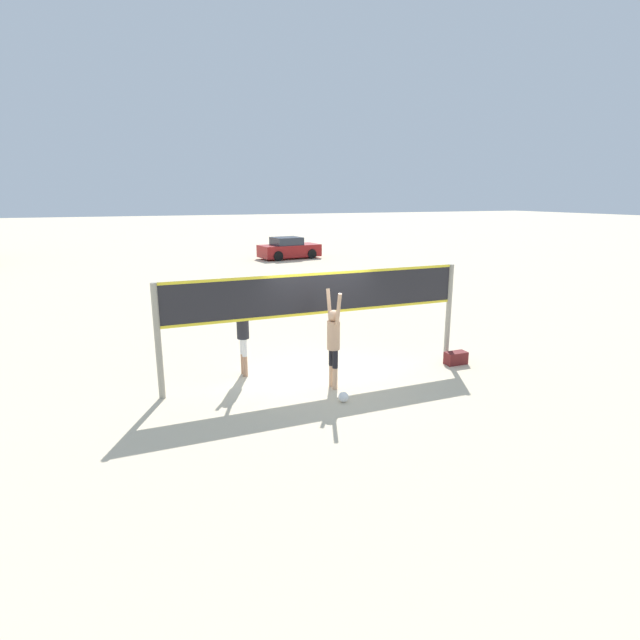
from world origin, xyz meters
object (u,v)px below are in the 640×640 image
(volleyball_net, at_px, (320,304))
(volleyball, at_px, (343,397))
(parked_car_mid, at_px, (289,249))
(gear_bag, at_px, (456,358))
(player_blocker, at_px, (243,327))
(player_spiker, at_px, (333,338))

(volleyball_net, xyz_separation_m, volleyball, (-0.15, -1.63, -1.60))
(volleyball, distance_m, parked_car_mid, 24.14)
(volleyball_net, height_order, gear_bag, volleyball_net)
(player_blocker, xyz_separation_m, gear_bag, (5.10, -1.25, -1.01))
(parked_car_mid, bearing_deg, volleyball, -113.71)
(player_spiker, xyz_separation_m, parked_car_mid, (6.64, 22.36, -0.50))
(volleyball_net, xyz_separation_m, player_blocker, (-1.64, 0.70, -0.54))
(player_blocker, bearing_deg, parked_car_mid, 158.38)
(player_blocker, height_order, parked_car_mid, player_blocker)
(player_spiker, relative_size, volleyball, 10.19)
(player_blocker, bearing_deg, volleyball, 32.57)
(volleyball_net, distance_m, parked_car_mid, 22.55)
(gear_bag, height_order, parked_car_mid, parked_car_mid)
(player_spiker, bearing_deg, parked_car_mid, -16.54)
(volleyball_net, distance_m, volleyball, 2.29)
(volleyball_net, relative_size, parked_car_mid, 1.73)
(volleyball, height_order, gear_bag, gear_bag)
(volleyball_net, relative_size, player_spiker, 3.34)
(player_spiker, relative_size, gear_bag, 3.94)
(player_blocker, height_order, volleyball, player_blocker)
(player_spiker, relative_size, player_blocker, 0.98)
(gear_bag, bearing_deg, player_blocker, 166.22)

